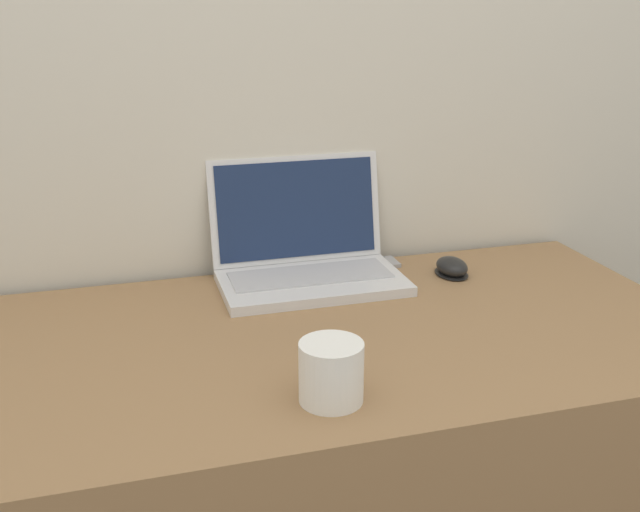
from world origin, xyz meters
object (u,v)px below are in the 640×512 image
at_px(usb_stick, 392,262).
at_px(drink_cup, 331,371).
at_px(laptop, 306,253).
at_px(computer_mouse, 452,267).

bearing_deg(usb_stick, drink_cup, -119.74).
xyz_separation_m(laptop, drink_cup, (-0.09, -0.49, -0.01)).
distance_m(laptop, drink_cup, 0.50).
bearing_deg(drink_cup, usb_stick, 60.26).
relative_size(drink_cup, usb_stick, 1.58).
distance_m(computer_mouse, usb_stick, 0.14).
distance_m(drink_cup, usb_stick, 0.61).
height_order(laptop, usb_stick, laptop).
bearing_deg(laptop, computer_mouse, -11.28).
distance_m(drink_cup, computer_mouse, 0.58).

